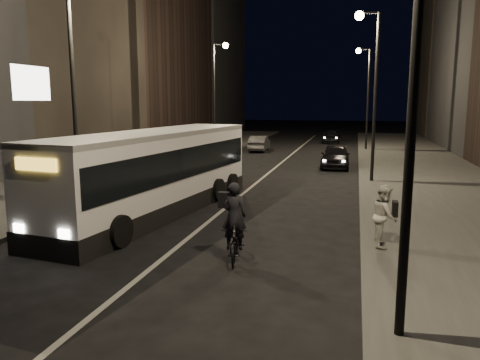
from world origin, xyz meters
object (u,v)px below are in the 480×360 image
Objects in this scene: streetlight_right_far at (365,85)px; cyclist_on_bicycle at (235,235)px; city_bus at (156,169)px; car_far at (332,137)px; streetlight_right_near at (400,14)px; streetlight_left_far at (217,83)px; streetlight_left_near at (78,65)px; streetlight_right_mid at (371,74)px; car_mid at (259,143)px; car_near at (335,156)px; pedestrian_woman at (385,216)px.

cyclist_on_bicycle is at bearing -96.90° from streetlight_right_far.
city_bus is 2.74× the size of car_far.
cyclist_on_bicycle is at bearing -39.06° from city_bus.
streetlight_right_near is 28.10m from streetlight_left_far.
streetlight_right_mid is at bearing 36.88° from streetlight_left_near.
streetlight_left_far is at bearing 54.90° from car_mid.
car_far is at bearing 111.98° from streetlight_right_far.
streetlight_right_near is 31.31m from car_mid.
streetlight_left_near is at bearing 137.18° from cyclist_on_bicycle.
streetlight_right_mid is at bearing -73.15° from car_near.
streetlight_right_near is 2.10× the size of car_mid.
streetlight_left_near is 9.75m from cyclist_on_bicycle.
streetlight_right_mid is 23.82m from car_far.
streetlight_right_far is 1.00× the size of streetlight_left_near.
car_mid is at bearing 99.47° from city_bus.
cyclist_on_bicycle is at bearing 97.36° from car_mid.
city_bus is at bearing 88.96° from car_mid.
cyclist_on_bicycle is (-3.47, -12.64, -4.67)m from streetlight_right_mid.
car_near reaches higher than car_far.
streetlight_right_mid is 16.78m from car_mid.
streetlight_right_far is at bearing 90.00° from streetlight_right_mid.
streetlight_right_far is 27.32m from pedestrian_woman.
car_far is at bearing 89.22° from city_bus.
city_bus is 6.01m from cyclist_on_bicycle.
streetlight_left_far is at bearing 107.30° from city_bus.
car_mid is at bearing -121.10° from car_far.
pedestrian_woman is at bearing 14.07° from cyclist_on_bicycle.
car_near is (-2.01, 16.45, -0.29)m from pedestrian_woman.
streetlight_right_near is 22.05m from car_near.
car_far is at bearing 75.99° from streetlight_left_near.
streetlight_right_near is 6.72m from cyclist_on_bicycle.
cyclist_on_bicycle is 35.80m from car_far.
streetlight_left_near reaches higher than car_mid.
streetlight_right_far reaches higher than car_mid.
streetlight_right_near reaches higher than car_near.
streetlight_left_near is at bearing -113.96° from streetlight_right_far.
streetlight_left_near is at bearing 143.12° from streetlight_right_near.
streetlight_right_near is at bearing -36.88° from streetlight_left_near.
city_bus is 31.84m from car_far.
streetlight_right_mid reaches higher than cyclist_on_bicycle.
streetlight_left_far is 11.02m from car_near.
streetlight_left_near is (-10.66, -24.00, 0.00)m from streetlight_right_far.
pedestrian_woman is (0.27, -10.97, -4.36)m from streetlight_right_mid.
streetlight_left_near reaches higher than pedestrian_woman.
streetlight_right_far reaches higher than car_near.
city_bus is at bearing -5.90° from streetlight_left_near.
streetlight_right_mid reaches higher than car_mid.
streetlight_right_far reaches higher than city_bus.
pedestrian_woman is at bearing -15.20° from streetlight_left_near.
car_far is (-2.89, 7.16, -4.76)m from streetlight_right_far.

